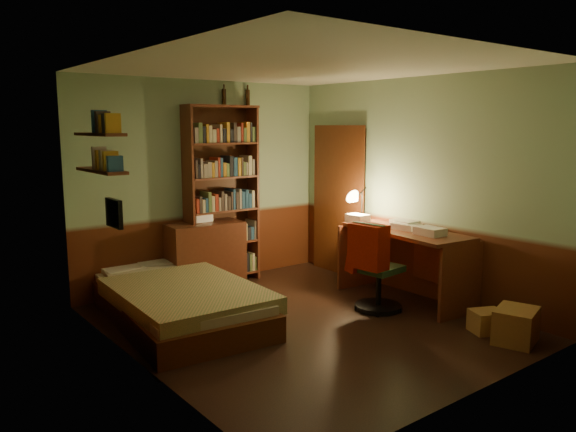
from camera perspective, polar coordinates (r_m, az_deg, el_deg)
floor at (r=5.95m, az=1.50°, el=-10.93°), size 3.50×4.00×0.02m
ceiling at (r=5.62m, az=1.62°, el=15.06°), size 3.50×4.00×0.02m
wall_back at (r=7.29m, az=-8.53°, el=3.29°), size 3.50×0.02×2.60m
wall_left at (r=4.73m, az=-15.16°, el=-0.06°), size 0.02×4.00×2.60m
wall_right at (r=6.88m, az=12.98°, el=2.81°), size 0.02×4.00×2.60m
wall_front at (r=4.29m, az=18.84°, el=-1.14°), size 3.50×0.02×2.60m
doorway at (r=7.77m, az=5.28°, el=1.48°), size 0.06×0.90×2.00m
door_trim at (r=7.74m, az=5.09°, el=1.46°), size 0.02×0.98×2.08m
bed at (r=6.08m, az=-11.25°, el=-7.15°), size 1.46×2.42×0.69m
dresser at (r=7.15m, az=-8.41°, el=-3.99°), size 0.98×0.55×0.84m
mini_stereo at (r=7.17m, az=-8.89°, el=-0.00°), size 0.27×0.22×0.14m
bookshelf at (r=7.25m, az=-6.75°, el=2.06°), size 0.99×0.35×2.29m
bottle_left at (r=7.36m, az=-6.51°, el=11.89°), size 0.07×0.07×0.20m
bottle_right at (r=7.56m, az=-4.11°, el=11.88°), size 0.07×0.07×0.21m
desk at (r=6.71m, az=11.77°, el=-4.91°), size 0.82×1.64×0.85m
paper_stack at (r=7.00m, az=7.08°, el=-0.24°), size 0.20×0.27×0.10m
desk_lamp at (r=7.16m, az=7.53°, el=1.80°), size 0.21×0.21×0.56m
office_chair at (r=6.31m, az=9.24°, el=-4.92°), size 0.56×0.50×1.02m
red_jacket at (r=5.96m, az=8.00°, el=1.65°), size 0.36×0.46×0.48m
wall_shelf_lower at (r=5.76m, az=-18.45°, el=4.39°), size 0.20×0.90×0.03m
wall_shelf_upper at (r=5.74m, az=-18.62°, el=7.87°), size 0.20×0.90×0.03m
framed_picture at (r=5.30m, az=-17.26°, el=0.27°), size 0.04×0.32×0.26m
cardboard_box_a at (r=5.82m, az=22.14°, el=-10.27°), size 0.52×0.46×0.33m
cardboard_box_b at (r=6.01m, az=19.58°, el=-10.06°), size 0.39×0.36×0.22m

